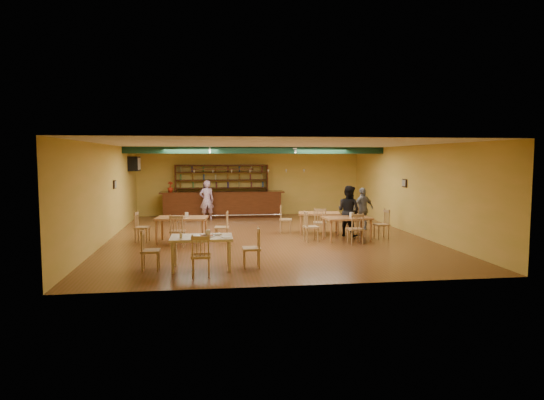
{
  "coord_description": "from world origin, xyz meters",
  "views": [
    {
      "loc": [
        -1.89,
        -15.15,
        2.59
      ],
      "look_at": [
        0.28,
        0.6,
        1.15
      ],
      "focal_mm": 30.93,
      "sensor_mm": 36.0,
      "label": 1
    }
  ],
  "objects": [
    {
      "name": "ceiling_beam",
      "position": [
        0.0,
        2.8,
        2.87
      ],
      "size": [
        10.0,
        0.3,
        0.25
      ],
      "primitive_type": "cube",
      "color": "#103220",
      "rests_on": "ceiling"
    },
    {
      "name": "picture_left",
      "position": [
        -4.97,
        1.0,
        1.7
      ],
      "size": [
        0.04,
        0.34,
        0.28
      ],
      "primitive_type": "cube",
      "color": "black",
      "rests_on": "wall_left"
    },
    {
      "name": "patron_right_a",
      "position": [
        2.7,
        -0.3,
        0.84
      ],
      "size": [
        1.0,
        1.03,
        1.68
      ],
      "primitive_type": "imported",
      "rotation": [
        0.0,
        0.0,
        2.24
      ],
      "color": "black",
      "rests_on": "ground"
    },
    {
      "name": "track_rail_right",
      "position": [
        1.4,
        3.4,
        2.94
      ],
      "size": [
        0.05,
        2.5,
        0.05
      ],
      "primitive_type": "cube",
      "color": "silver",
      "rests_on": "ceiling"
    },
    {
      "name": "bar_counter",
      "position": [
        -1.27,
        5.15,
        0.56
      ],
      "size": [
        5.32,
        0.85,
        1.13
      ],
      "primitive_type": "cube",
      "color": "#36190A",
      "rests_on": "ground"
    },
    {
      "name": "napkin_stack",
      "position": [
        -1.69,
        -4.07,
        0.78
      ],
      "size": [
        0.23,
        0.2,
        0.03
      ],
      "primitive_type": "cube",
      "rotation": [
        0.0,
        0.0,
        0.28
      ],
      "color": "white",
      "rests_on": "near_table"
    },
    {
      "name": "patron_right_b",
      "position": [
        3.64,
        0.99,
        0.76
      ],
      "size": [
        0.96,
        0.65,
        1.52
      ],
      "primitive_type": "imported",
      "rotation": [
        0.0,
        0.0,
        3.49
      ],
      "color": "slate",
      "rests_on": "ground"
    },
    {
      "name": "picture_right",
      "position": [
        4.97,
        0.5,
        1.7
      ],
      "size": [
        0.04,
        0.34,
        0.28
      ],
      "primitive_type": "cube",
      "color": "black",
      "rests_on": "wall_right"
    },
    {
      "name": "parmesan_shaker",
      "position": [
        -2.51,
        -4.43,
        0.82
      ],
      "size": [
        0.07,
        0.07,
        0.11
      ],
      "primitive_type": "cylinder",
      "rotation": [
        0.0,
        0.0,
        -0.01
      ],
      "color": "#EAE5C6",
      "rests_on": "near_table"
    },
    {
      "name": "dining_table_d",
      "position": [
        2.44,
        -1.01,
        0.36
      ],
      "size": [
        1.52,
        0.98,
        0.73
      ],
      "primitive_type": "cube",
      "rotation": [
        0.0,
        0.0,
        0.08
      ],
      "color": "#A46F3A",
      "rests_on": "ground"
    },
    {
      "name": "side_plate",
      "position": [
        -1.49,
        -4.48,
        0.77
      ],
      "size": [
        0.22,
        0.22,
        0.01
      ],
      "primitive_type": "cylinder",
      "rotation": [
        0.0,
        0.0,
        -0.01
      ],
      "color": "white",
      "rests_on": "near_table"
    },
    {
      "name": "poinsettia",
      "position": [
        -3.48,
        5.15,
        1.35
      ],
      "size": [
        0.32,
        0.32,
        0.45
      ],
      "primitive_type": "imported",
      "rotation": [
        0.0,
        0.0,
        0.35
      ],
      "color": "#99200E",
      "rests_on": "bar_counter"
    },
    {
      "name": "track_rail_left",
      "position": [
        -1.8,
        3.4,
        2.94
      ],
      "size": [
        0.05,
        2.5,
        0.05
      ],
      "primitive_type": "cube",
      "color": "silver",
      "rests_on": "ceiling"
    },
    {
      "name": "near_table",
      "position": [
        -2.05,
        -4.28,
        0.38
      ],
      "size": [
        1.44,
        0.93,
        0.76
      ],
      "primitive_type": "cube",
      "rotation": [
        0.0,
        0.0,
        -0.01
      ],
      "color": "tan",
      "rests_on": "ground"
    },
    {
      "name": "patron_bar",
      "position": [
        -1.94,
        4.33,
        0.83
      ],
      "size": [
        0.68,
        0.52,
        1.66
      ],
      "primitive_type": "imported",
      "rotation": [
        0.0,
        0.0,
        3.36
      ],
      "color": "#844392",
      "rests_on": "ground"
    },
    {
      "name": "dining_table_c",
      "position": [
        -2.69,
        -0.67,
        0.39
      ],
      "size": [
        1.65,
        1.11,
        0.77
      ],
      "primitive_type": "cube",
      "rotation": [
        0.0,
        0.0,
        -0.13
      ],
      "color": "#A46F3A",
      "rests_on": "ground"
    },
    {
      "name": "pizza_tray",
      "position": [
        -1.95,
        -4.28,
        0.77
      ],
      "size": [
        0.52,
        0.52,
        0.01
      ],
      "primitive_type": "cylinder",
      "rotation": [
        0.0,
        0.0,
        -0.37
      ],
      "color": "silver",
      "rests_on": "near_table"
    },
    {
      "name": "floor",
      "position": [
        0.0,
        0.0,
        0.0
      ],
      "size": [
        12.0,
        12.0,
        0.0
      ],
      "primitive_type": "plane",
      "color": "brown",
      "rests_on": "ground"
    },
    {
      "name": "pizza_server",
      "position": [
        -1.8,
        -4.23,
        0.78
      ],
      "size": [
        0.33,
        0.19,
        0.0
      ],
      "primitive_type": "cube",
      "rotation": [
        0.0,
        0.0,
        -0.33
      ],
      "color": "silver",
      "rests_on": "pizza_tray"
    },
    {
      "name": "back_bar_hutch",
      "position": [
        -1.27,
        5.78,
        1.14
      ],
      "size": [
        4.11,
        0.4,
        2.28
      ],
      "primitive_type": "cube",
      "color": "#36190A",
      "rests_on": "ground"
    },
    {
      "name": "ac_unit",
      "position": [
        -4.8,
        4.2,
        2.35
      ],
      "size": [
        0.34,
        0.7,
        0.48
      ],
      "primitive_type": "cube",
      "color": "silver",
      "rests_on": "wall_left"
    },
    {
      "name": "dining_table_b",
      "position": [
        1.9,
        0.5,
        0.35
      ],
      "size": [
        1.55,
        1.11,
        0.7
      ],
      "primitive_type": "cube",
      "rotation": [
        0.0,
        0.0,
        -0.2
      ],
      "color": "#A46F3A",
      "rests_on": "ground"
    }
  ]
}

